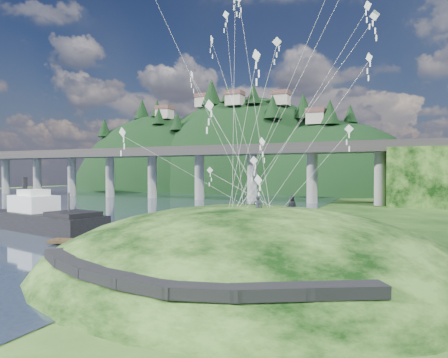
% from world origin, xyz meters
% --- Properties ---
extents(ground, '(320.00, 320.00, 0.00)m').
position_xyz_m(ground, '(0.00, 0.00, 0.00)').
color(ground, black).
rests_on(ground, ground).
extents(grass_hill, '(36.00, 32.00, 13.00)m').
position_xyz_m(grass_hill, '(8.00, 2.00, -1.50)').
color(grass_hill, black).
rests_on(grass_hill, ground).
extents(footpath, '(22.29, 5.84, 0.83)m').
position_xyz_m(footpath, '(7.46, -9.74, 2.08)').
color(footpath, black).
rests_on(footpath, ground).
extents(bridge, '(160.00, 11.00, 15.00)m').
position_xyz_m(bridge, '(-26.46, 70.07, 9.70)').
color(bridge, '#2D2B2B').
rests_on(bridge, ground).
extents(far_ridge, '(153.00, 70.00, 94.50)m').
position_xyz_m(far_ridge, '(-43.58, 122.17, -7.44)').
color(far_ridge, black).
rests_on(far_ridge, ground).
extents(work_barge, '(20.59, 9.52, 6.96)m').
position_xyz_m(work_barge, '(-23.50, 9.99, 1.74)').
color(work_barge, black).
rests_on(work_barge, ground).
extents(wooden_dock, '(12.10, 4.91, 0.86)m').
position_xyz_m(wooden_dock, '(-8.98, 4.89, 0.38)').
color(wooden_dock, '#382917').
rests_on(wooden_dock, ground).
extents(kite_flyers, '(2.77, 3.03, 1.87)m').
position_xyz_m(kite_flyers, '(10.49, 2.60, 5.83)').
color(kite_flyers, '#242730').
rests_on(kite_flyers, ground).
extents(kite_swarm, '(20.40, 18.03, 20.93)m').
position_xyz_m(kite_swarm, '(7.76, 4.37, 17.19)').
color(kite_swarm, white).
rests_on(kite_swarm, ground).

